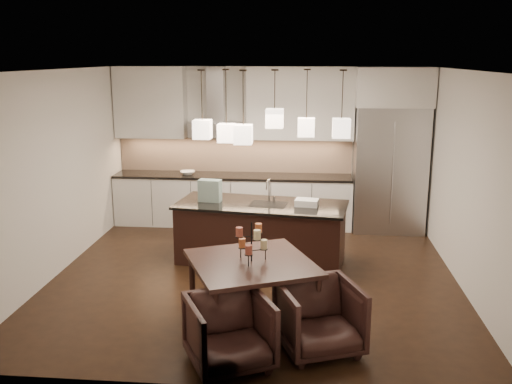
# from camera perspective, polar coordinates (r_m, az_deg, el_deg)

# --- Properties ---
(floor) EXTENTS (5.50, 5.50, 0.02)m
(floor) POSITION_cam_1_polar(r_m,az_deg,el_deg) (8.01, -0.13, -8.43)
(floor) COLOR black
(floor) RESTS_ON ground
(ceiling) EXTENTS (5.50, 5.50, 0.02)m
(ceiling) POSITION_cam_1_polar(r_m,az_deg,el_deg) (7.43, -0.15, 12.18)
(ceiling) COLOR white
(ceiling) RESTS_ON wall_back
(wall_back) EXTENTS (5.50, 0.02, 2.80)m
(wall_back) POSITION_cam_1_polar(r_m,az_deg,el_deg) (10.30, 1.33, 4.65)
(wall_back) COLOR silver
(wall_back) RESTS_ON ground
(wall_front) EXTENTS (5.50, 0.02, 2.80)m
(wall_front) POSITION_cam_1_polar(r_m,az_deg,el_deg) (4.95, -3.20, -5.13)
(wall_front) COLOR silver
(wall_front) RESTS_ON ground
(wall_left) EXTENTS (0.02, 5.50, 2.80)m
(wall_left) POSITION_cam_1_polar(r_m,az_deg,el_deg) (8.32, -19.43, 1.77)
(wall_left) COLOR silver
(wall_left) RESTS_ON ground
(wall_right) EXTENTS (0.02, 5.50, 2.80)m
(wall_right) POSITION_cam_1_polar(r_m,az_deg,el_deg) (7.84, 20.39, 1.00)
(wall_right) COLOR silver
(wall_right) RESTS_ON ground
(refrigerator) EXTENTS (1.20, 0.72, 2.15)m
(refrigerator) POSITION_cam_1_polar(r_m,az_deg,el_deg) (10.06, 13.19, 2.20)
(refrigerator) COLOR #B7B7BA
(refrigerator) RESTS_ON floor
(fridge_panel) EXTENTS (1.26, 0.72, 0.65)m
(fridge_panel) POSITION_cam_1_polar(r_m,az_deg,el_deg) (9.89, 13.63, 10.18)
(fridge_panel) COLOR silver
(fridge_panel) RESTS_ON refrigerator
(lower_cabinets) EXTENTS (4.21, 0.62, 0.88)m
(lower_cabinets) POSITION_cam_1_polar(r_m,az_deg,el_deg) (10.24, -2.32, -0.90)
(lower_cabinets) COLOR silver
(lower_cabinets) RESTS_ON floor
(countertop) EXTENTS (4.21, 0.66, 0.04)m
(countertop) POSITION_cam_1_polar(r_m,az_deg,el_deg) (10.13, -2.35, 1.62)
(countertop) COLOR black
(countertop) RESTS_ON lower_cabinets
(backsplash) EXTENTS (4.21, 0.02, 0.63)m
(backsplash) POSITION_cam_1_polar(r_m,az_deg,el_deg) (10.36, -2.15, 3.77)
(backsplash) COLOR beige
(backsplash) RESTS_ON countertop
(upper_cab_left) EXTENTS (1.25, 0.35, 1.25)m
(upper_cab_left) POSITION_cam_1_polar(r_m,az_deg,el_deg) (10.39, -10.52, 8.81)
(upper_cab_left) COLOR silver
(upper_cab_left) RESTS_ON wall_back
(upper_cab_right) EXTENTS (1.85, 0.35, 1.25)m
(upper_cab_right) POSITION_cam_1_polar(r_m,az_deg,el_deg) (10.00, 4.47, 8.82)
(upper_cab_right) COLOR silver
(upper_cab_right) RESTS_ON wall_back
(hood_canopy) EXTENTS (0.90, 0.52, 0.24)m
(hood_canopy) POSITION_cam_1_polar(r_m,az_deg,el_deg) (10.09, -4.05, 6.27)
(hood_canopy) COLOR #B7B7BA
(hood_canopy) RESTS_ON wall_back
(hood_chimney) EXTENTS (0.30, 0.28, 0.96)m
(hood_chimney) POSITION_cam_1_polar(r_m,az_deg,el_deg) (10.14, -4.01, 9.71)
(hood_chimney) COLOR #B7B7BA
(hood_chimney) RESTS_ON hood_canopy
(fruit_bowl) EXTENTS (0.31, 0.31, 0.06)m
(fruit_bowl) POSITION_cam_1_polar(r_m,az_deg,el_deg) (10.21, -6.86, 1.92)
(fruit_bowl) COLOR silver
(fruit_bowl) RESTS_ON countertop
(island_body) EXTENTS (2.50, 1.28, 0.84)m
(island_body) POSITION_cam_1_polar(r_m,az_deg,el_deg) (8.44, 0.53, -4.17)
(island_body) COLOR black
(island_body) RESTS_ON floor
(island_top) EXTENTS (2.59, 1.37, 0.04)m
(island_top) POSITION_cam_1_polar(r_m,az_deg,el_deg) (8.32, 0.53, -1.28)
(island_top) COLOR black
(island_top) RESTS_ON island_body
(faucet) EXTENTS (0.13, 0.24, 0.36)m
(faucet) POSITION_cam_1_polar(r_m,az_deg,el_deg) (8.34, 1.32, 0.17)
(faucet) COLOR silver
(faucet) RESTS_ON island_top
(tote_bag) EXTENTS (0.35, 0.22, 0.32)m
(tote_bag) POSITION_cam_1_polar(r_m,az_deg,el_deg) (8.43, -4.63, 0.14)
(tote_bag) COLOR #1F4C37
(tote_bag) RESTS_ON island_top
(food_container) EXTENTS (0.35, 0.27, 0.10)m
(food_container) POSITION_cam_1_polar(r_m,az_deg,el_deg) (8.20, 5.10, -1.06)
(food_container) COLOR silver
(food_container) RESTS_ON island_top
(dining_table) EXTENTS (1.68, 1.68, 0.77)m
(dining_table) POSITION_cam_1_polar(r_m,az_deg,el_deg) (6.49, -0.44, -10.10)
(dining_table) COLOR black
(dining_table) RESTS_ON floor
(candelabra) EXTENTS (0.48, 0.48, 0.45)m
(candelabra) POSITION_cam_1_polar(r_m,az_deg,el_deg) (6.27, -0.45, -5.00)
(candelabra) COLOR black
(candelabra) RESTS_ON dining_table
(candle_a) EXTENTS (0.10, 0.10, 0.10)m
(candle_a) POSITION_cam_1_polar(r_m,az_deg,el_deg) (6.33, 0.79, -5.24)
(candle_a) COLOR #F7E5A6
(candle_a) RESTS_ON candelabra
(candle_b) EXTENTS (0.10, 0.10, 0.10)m
(candle_b) POSITION_cam_1_polar(r_m,az_deg,el_deg) (6.37, -1.41, -5.10)
(candle_b) COLOR #C46435
(candle_b) RESTS_ON candelabra
(candle_c) EXTENTS (0.10, 0.10, 0.10)m
(candle_c) POSITION_cam_1_polar(r_m,az_deg,el_deg) (6.15, -0.73, -5.79)
(candle_c) COLOR brown
(candle_c) RESTS_ON candelabra
(candle_d) EXTENTS (0.10, 0.10, 0.10)m
(candle_d) POSITION_cam_1_polar(r_m,az_deg,el_deg) (6.35, 0.26, -3.62)
(candle_d) COLOR #C46435
(candle_d) RESTS_ON candelabra
(candle_e) EXTENTS (0.10, 0.10, 0.10)m
(candle_e) POSITION_cam_1_polar(r_m,az_deg,el_deg) (6.21, -1.68, -4.01)
(candle_e) COLOR brown
(candle_e) RESTS_ON candelabra
(candle_f) EXTENTS (0.10, 0.10, 0.10)m
(candle_f) POSITION_cam_1_polar(r_m,az_deg,el_deg) (6.12, 0.12, -4.29)
(candle_f) COLOR #F7E5A6
(candle_f) RESTS_ON candelabra
(armchair_left) EXTENTS (1.03, 1.04, 0.71)m
(armchair_left) POSITION_cam_1_polar(r_m,az_deg,el_deg) (5.71, -2.66, -13.85)
(armchair_left) COLOR black
(armchair_left) RESTS_ON floor
(armchair_right) EXTENTS (1.01, 1.03, 0.73)m
(armchair_right) POSITION_cam_1_polar(r_m,az_deg,el_deg) (6.01, 6.35, -12.38)
(armchair_right) COLOR black
(armchair_right) RESTS_ON floor
(pendant_a) EXTENTS (0.24, 0.24, 0.26)m
(pendant_a) POSITION_cam_1_polar(r_m,az_deg,el_deg) (7.95, -5.38, 6.26)
(pendant_a) COLOR #F5E0CA
(pendant_a) RESTS_ON ceiling
(pendant_b) EXTENTS (0.24, 0.24, 0.26)m
(pendant_b) POSITION_cam_1_polar(r_m,az_deg,el_deg) (8.24, -2.98, 5.91)
(pendant_b) COLOR #F5E0CA
(pendant_b) RESTS_ON ceiling
(pendant_c) EXTENTS (0.24, 0.24, 0.26)m
(pendant_c) POSITION_cam_1_polar(r_m,az_deg,el_deg) (7.96, 1.87, 7.37)
(pendant_c) COLOR #F5E0CA
(pendant_c) RESTS_ON ceiling
(pendant_d) EXTENTS (0.24, 0.24, 0.26)m
(pendant_d) POSITION_cam_1_polar(r_m,az_deg,el_deg) (8.27, 5.04, 6.46)
(pendant_d) COLOR #F5E0CA
(pendant_d) RESTS_ON ceiling
(pendant_e) EXTENTS (0.24, 0.24, 0.26)m
(pendant_e) POSITION_cam_1_polar(r_m,az_deg,el_deg) (7.94, 8.53, 6.33)
(pendant_e) COLOR #F5E0CA
(pendant_e) RESTS_ON ceiling
(pendant_f) EXTENTS (0.24, 0.24, 0.26)m
(pendant_f) POSITION_cam_1_polar(r_m,az_deg,el_deg) (7.76, -1.28, 5.78)
(pendant_f) COLOR #F5E0CA
(pendant_f) RESTS_ON ceiling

